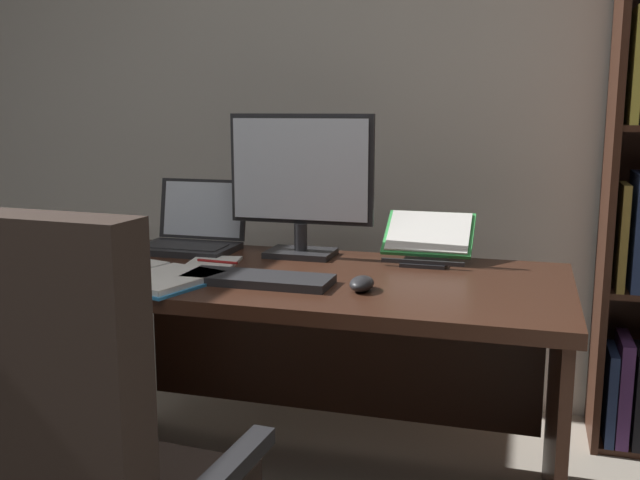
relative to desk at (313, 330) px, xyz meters
name	(u,v)px	position (x,y,z in m)	size (l,w,h in m)	color
wall_back	(389,91)	(0.06, 0.86, 0.75)	(4.83, 0.12, 2.55)	beige
desk	(313,330)	(0.00, 0.00, 0.00)	(1.54, 0.75, 0.72)	#381E14
monitor	(301,185)	(-0.09, 0.18, 0.44)	(0.49, 0.16, 0.47)	#232326
laptop	(192,235)	(-0.50, 0.18, 0.25)	(0.33, 0.28, 0.24)	#232326
keyboard	(258,279)	(-0.09, -0.22, 0.21)	(0.42, 0.15, 0.02)	#232326
computer_mouse	(362,284)	(0.21, -0.22, 0.22)	(0.06, 0.10, 0.04)	#232326
reading_stand_with_book	(428,239)	(0.32, 0.22, 0.27)	(0.29, 0.24, 0.15)	#232326
open_binder	(138,275)	(-0.45, -0.27, 0.21)	(0.51, 0.40, 0.02)	#2D84C6
notepad	(212,264)	(-0.32, -0.05, 0.20)	(0.15, 0.21, 0.01)	white
pen	(217,261)	(-0.30, -0.05, 0.21)	(0.01, 0.01, 0.14)	maroon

